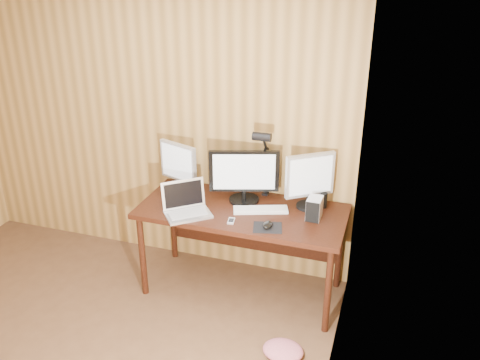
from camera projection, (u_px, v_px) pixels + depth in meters
The scene contains 13 objects.
desk at pixel (245, 219), 4.03m from camera, with size 1.60×0.70×0.75m.
monitor_center at pixel (244, 175), 3.96m from camera, with size 0.53×0.24×0.43m.
monitor_left at pixel (178, 166), 4.14m from camera, with size 0.36×0.17×0.42m.
monitor_right at pixel (310, 179), 3.86m from camera, with size 0.34×0.26×0.44m.
laptop at pixel (186, 206), 3.85m from camera, with size 0.42×0.41×0.24m.
keyboard at pixel (261, 210), 3.89m from camera, with size 0.43×0.26×0.02m.
mousepad at pixel (268, 228), 3.66m from camera, with size 0.21×0.17×0.00m, color black.
mouse at pixel (268, 225), 3.65m from camera, with size 0.07×0.11×0.04m, color black.
hard_drive at pixel (314, 208), 3.76m from camera, with size 0.11×0.15×0.17m.
phone at pixel (231, 221), 3.74m from camera, with size 0.06×0.10×0.01m.
speaker at pixel (324, 200), 3.93m from camera, with size 0.05×0.05×0.12m, color black.
desk_lamp at pixel (264, 154), 3.94m from camera, with size 0.14×0.20×0.62m.
fabric_pile at pixel (283, 351), 3.52m from camera, with size 0.29×0.23×0.09m, color #B75867, non-canonical shape.
Camera 1 is at (1.99, -1.69, 2.57)m, focal length 38.00 mm.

